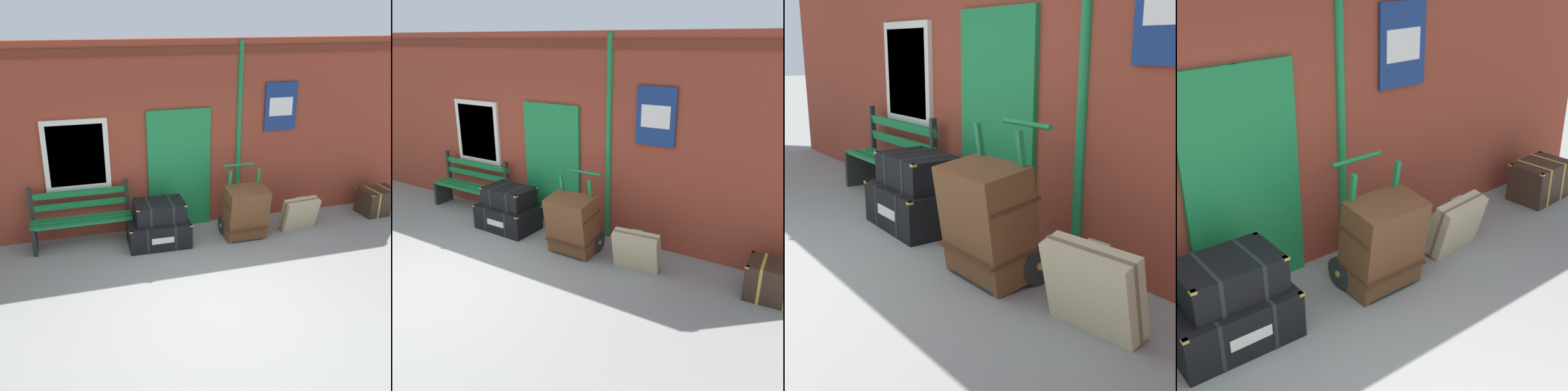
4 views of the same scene
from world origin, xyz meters
The scene contains 9 objects.
ground_plane centered at (0.00, 0.00, 0.00)m, with size 60.00×60.00×0.00m, color gray.
brick_facade centered at (-0.01, 2.60, 1.60)m, with size 10.40×0.35×3.20m.
platform_bench centered at (-1.52, 2.16, 0.44)m, with size 1.60×0.43×1.01m.
steamer_trunk_base centered at (-0.33, 1.81, 0.21)m, with size 1.03×0.68×0.43m.
steamer_trunk_middle centered at (-0.30, 1.84, 0.58)m, with size 0.82×0.56×0.33m.
porters_trolley centered at (1.12, 1.80, 0.27)m, with size 0.71×0.56×1.21m.
large_brown_trunk centered at (1.12, 1.63, 0.47)m, with size 0.70×0.56×0.93m.
suitcase_charcoal centered at (2.16, 1.68, 0.30)m, with size 0.67×0.39×0.60m.
corner_trunk centered at (3.95, 1.93, 0.24)m, with size 0.72×0.53×0.49m.
Camera 2 is at (4.42, -3.27, 3.08)m, focal length 39.55 mm.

